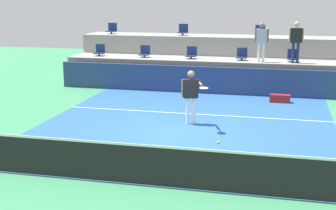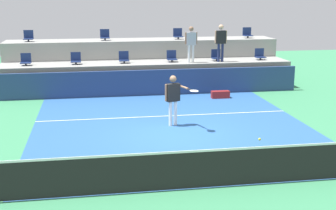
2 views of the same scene
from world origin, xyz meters
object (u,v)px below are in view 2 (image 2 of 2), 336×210
(stadium_chair_lower_far_left, at_px, (26,60))
(stadium_chair_upper_far_right, at_px, (247,34))
(stadium_chair_lower_mid_left, at_px, (124,58))
(stadium_chair_upper_left, at_px, (105,36))
(stadium_chair_upper_far_left, at_px, (28,37))
(stadium_chair_lower_right, at_px, (216,56))
(stadium_chair_upper_right, at_px, (178,35))
(spectator_in_white, at_px, (191,41))
(spectator_leaning_on_rail, at_px, (221,39))
(stadium_chair_lower_mid_right, at_px, (172,57))
(stadium_chair_lower_left, at_px, (76,59))
(stadium_chair_lower_far_right, at_px, (260,55))
(tennis_ball, at_px, (260,139))
(equipment_bag, at_px, (220,94))
(tennis_player, at_px, (174,95))

(stadium_chair_lower_far_left, height_order, stadium_chair_upper_far_right, stadium_chair_upper_far_right)
(stadium_chair_lower_mid_left, height_order, stadium_chair_upper_left, stadium_chair_upper_left)
(stadium_chair_lower_mid_left, bearing_deg, stadium_chair_upper_far_right, 15.84)
(stadium_chair_upper_far_left, xyz_separation_m, stadium_chair_upper_far_right, (10.62, 0.00, 0.00))
(stadium_chair_lower_right, bearing_deg, stadium_chair_upper_right, 129.13)
(stadium_chair_lower_mid_left, relative_size, stadium_chair_upper_far_right, 1.00)
(stadium_chair_lower_mid_left, xyz_separation_m, stadium_chair_upper_right, (2.80, 1.80, 0.85))
(stadium_chair_upper_far_right, relative_size, spectator_in_white, 0.32)
(stadium_chair_upper_right, relative_size, spectator_leaning_on_rail, 0.31)
(stadium_chair_lower_far_left, distance_m, stadium_chair_lower_mid_left, 4.24)
(stadium_chair_lower_far_left, height_order, spectator_in_white, spectator_in_white)
(stadium_chair_lower_mid_right, xyz_separation_m, spectator_in_white, (0.81, -0.38, 0.75))
(stadium_chair_upper_right, bearing_deg, stadium_chair_upper_far_right, 0.00)
(stadium_chair_lower_left, height_order, stadium_chair_lower_mid_left, same)
(stadium_chair_lower_far_left, distance_m, stadium_chair_lower_far_right, 10.61)
(spectator_in_white, relative_size, spectator_leaning_on_rail, 0.96)
(stadium_chair_lower_mid_right, height_order, stadium_chair_lower_right, same)
(tennis_ball, bearing_deg, equipment_bag, 80.98)
(stadium_chair_upper_left, bearing_deg, stadium_chair_upper_far_left, 180.00)
(stadium_chair_lower_far_left, relative_size, stadium_chair_upper_far_left, 1.00)
(stadium_chair_upper_far_left, xyz_separation_m, spectator_in_white, (7.26, -2.18, -0.10))
(tennis_ball, bearing_deg, tennis_player, 108.78)
(stadium_chair_lower_far_left, relative_size, stadium_chair_upper_right, 1.00)
(stadium_chair_lower_mid_left, height_order, stadium_chair_lower_mid_right, same)
(stadium_chair_lower_far_left, distance_m, spectator_leaning_on_rail, 8.63)
(tennis_player, bearing_deg, stadium_chair_lower_mid_left, 100.76)
(spectator_leaning_on_rail, bearing_deg, stadium_chair_lower_mid_left, 174.95)
(stadium_chair_lower_far_right, bearing_deg, stadium_chair_lower_mid_right, 180.00)
(spectator_in_white, height_order, equipment_bag, spectator_in_white)
(tennis_player, xyz_separation_m, spectator_leaning_on_rail, (3.19, 5.71, 1.23))
(stadium_chair_lower_far_right, distance_m, stadium_chair_upper_right, 4.09)
(stadium_chair_upper_right, xyz_separation_m, spectator_leaning_on_rail, (1.55, -2.18, -0.06))
(stadium_chair_lower_right, bearing_deg, stadium_chair_upper_far_right, 40.83)
(stadium_chair_lower_mid_right, relative_size, tennis_player, 0.31)
(stadium_chair_upper_right, bearing_deg, equipment_bag, -75.69)
(stadium_chair_lower_right, height_order, stadium_chair_upper_left, stadium_chair_upper_left)
(tennis_player, height_order, tennis_ball, tennis_player)
(stadium_chair_upper_far_right, height_order, tennis_ball, stadium_chair_upper_far_right)
(stadium_chair_lower_far_left, relative_size, equipment_bag, 0.68)
(stadium_chair_upper_right, xyz_separation_m, stadium_chair_upper_far_right, (3.55, 0.00, 0.00))
(stadium_chair_lower_mid_left, relative_size, stadium_chair_lower_mid_right, 1.00)
(stadium_chair_lower_far_left, height_order, spectator_leaning_on_rail, spectator_leaning_on_rail)
(stadium_chair_upper_far_right, xyz_separation_m, tennis_ball, (-3.77, -12.06, -1.55))
(stadium_chair_lower_right, relative_size, stadium_chair_lower_far_right, 1.00)
(stadium_chair_lower_left, distance_m, stadium_chair_upper_left, 2.41)
(stadium_chair_lower_right, bearing_deg, equipment_bag, -100.47)
(stadium_chair_lower_left, xyz_separation_m, spectator_leaning_on_rail, (6.46, -0.38, 0.79))
(stadium_chair_lower_mid_left, relative_size, stadium_chair_upper_far_left, 1.00)
(stadium_chair_upper_left, bearing_deg, tennis_player, -76.38)
(stadium_chair_lower_mid_right, relative_size, spectator_leaning_on_rail, 0.31)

